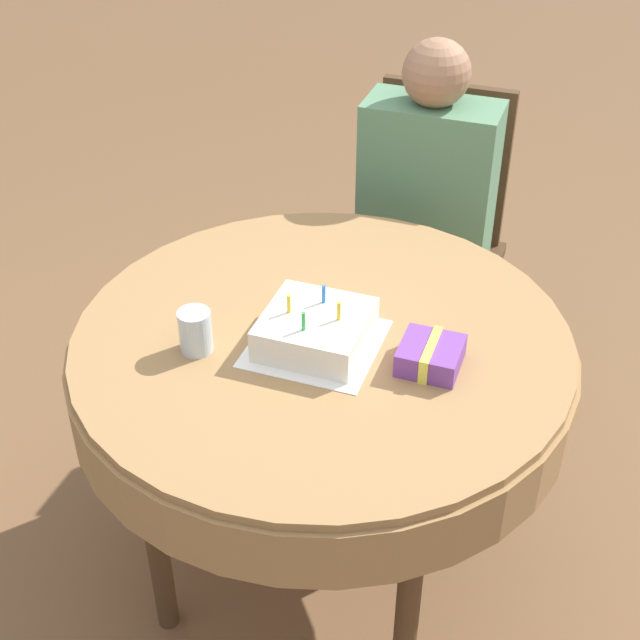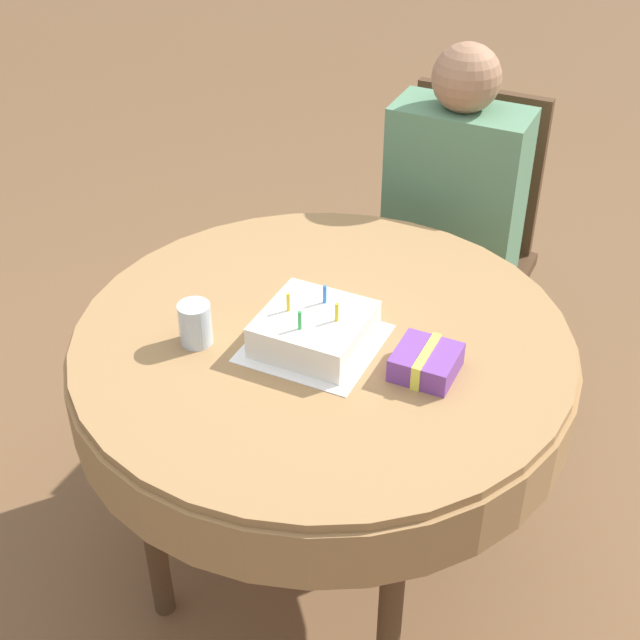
{
  "view_description": "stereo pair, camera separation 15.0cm",
  "coord_description": "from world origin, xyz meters",
  "px_view_note": "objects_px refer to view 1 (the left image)",
  "views": [
    {
      "loc": [
        0.5,
        -1.42,
        1.84
      ],
      "look_at": [
        -0.0,
        -0.01,
        0.78
      ],
      "focal_mm": 50.0,
      "sensor_mm": 36.0,
      "label": 1
    },
    {
      "loc": [
        0.64,
        -1.36,
        1.84
      ],
      "look_at": [
        -0.0,
        -0.01,
        0.78
      ],
      "focal_mm": 50.0,
      "sensor_mm": 36.0,
      "label": 2
    }
  ],
  "objects_px": {
    "chair": "(429,238)",
    "person": "(425,203)",
    "drinking_glass": "(195,331)",
    "gift_box": "(430,355)",
    "birthday_cake": "(315,329)"
  },
  "relations": [
    {
      "from": "birthday_cake",
      "to": "gift_box",
      "type": "height_order",
      "value": "birthday_cake"
    },
    {
      "from": "chair",
      "to": "person",
      "type": "bearing_deg",
      "value": -90.0
    },
    {
      "from": "birthday_cake",
      "to": "person",
      "type": "bearing_deg",
      "value": 87.49
    },
    {
      "from": "drinking_glass",
      "to": "gift_box",
      "type": "height_order",
      "value": "drinking_glass"
    },
    {
      "from": "birthday_cake",
      "to": "drinking_glass",
      "type": "xyz_separation_m",
      "value": [
        -0.22,
        -0.1,
        0.01
      ]
    },
    {
      "from": "chair",
      "to": "gift_box",
      "type": "xyz_separation_m",
      "value": [
        0.2,
        -0.89,
        0.26
      ]
    },
    {
      "from": "person",
      "to": "birthday_cake",
      "type": "xyz_separation_m",
      "value": [
        -0.03,
        -0.8,
        0.11
      ]
    },
    {
      "from": "chair",
      "to": "person",
      "type": "distance_m",
      "value": 0.19
    },
    {
      "from": "birthday_cake",
      "to": "drinking_glass",
      "type": "distance_m",
      "value": 0.24
    },
    {
      "from": "chair",
      "to": "gift_box",
      "type": "distance_m",
      "value": 0.95
    },
    {
      "from": "birthday_cake",
      "to": "drinking_glass",
      "type": "height_order",
      "value": "birthday_cake"
    },
    {
      "from": "birthday_cake",
      "to": "chair",
      "type": "bearing_deg",
      "value": 87.78
    },
    {
      "from": "drinking_glass",
      "to": "gift_box",
      "type": "xyz_separation_m",
      "value": [
        0.46,
        0.11,
        -0.02
      ]
    },
    {
      "from": "chair",
      "to": "gift_box",
      "type": "relative_size",
      "value": 7.39
    },
    {
      "from": "person",
      "to": "gift_box",
      "type": "bearing_deg",
      "value": -75.6
    }
  ]
}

